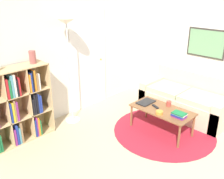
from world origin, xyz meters
name	(u,v)px	position (x,y,z in m)	size (l,w,h in m)	color
wall_back	(65,49)	(0.02, 2.68, 1.29)	(7.01, 0.11, 2.60)	silver
wall_right	(189,43)	(2.03, 1.32, 1.30)	(0.08, 5.65, 2.60)	silver
rug	(164,131)	(0.76, 0.94, 0.00)	(1.74, 1.74, 0.01)	maroon
bookshelf	(14,107)	(-1.16, 2.46, 0.60)	(1.10, 0.34, 1.22)	tan
floor_lamp	(67,36)	(-0.13, 2.37, 1.58)	(0.32, 0.32, 1.87)	#B7B7BC
couch	(187,100)	(1.64, 1.02, 0.27)	(0.82, 1.66, 0.79)	#CCB793
coffee_table	(162,111)	(0.72, 0.98, 0.38)	(0.53, 1.04, 0.42)	brown
laptop	(146,102)	(0.73, 1.33, 0.43)	(0.33, 0.21, 0.02)	black
bowl	(159,113)	(0.53, 0.91, 0.45)	(0.12, 0.12, 0.05)	orange
book_stack_on_table	(179,115)	(0.66, 0.63, 0.46)	(0.17, 0.21, 0.08)	#7F287A
cup	(169,104)	(0.89, 0.97, 0.47)	(0.08, 0.08, 0.09)	#A33D33
remote	(155,107)	(0.70, 1.11, 0.43)	(0.10, 0.16, 0.02)	black
vase_on_shelf	(32,57)	(-0.74, 2.46, 1.32)	(0.11, 0.11, 0.20)	#934C47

